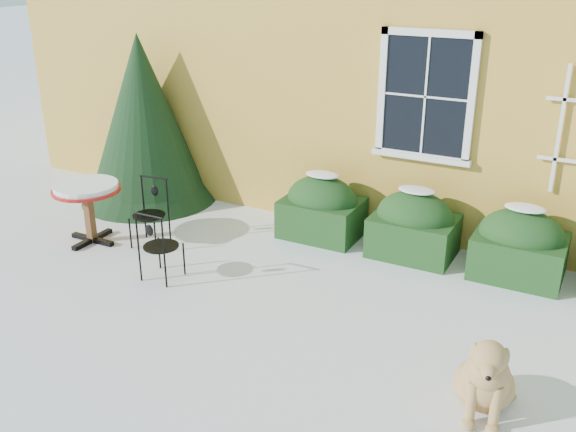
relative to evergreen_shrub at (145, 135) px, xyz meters
The scene contains 7 objects.
ground 4.35m from the evergreen_shrub, 37.73° to the right, with size 80.00×80.00×0.00m, color white.
hedge_row 5.03m from the evergreen_shrub, ahead, with size 4.95×0.80×0.91m.
evergreen_shrub is the anchor object (origin of this frame).
bistro_table 1.77m from the evergreen_shrub, 77.05° to the right, with size 0.89×0.89×0.83m.
patio_chair_near 2.90m from the evergreen_shrub, 48.02° to the right, with size 0.42×0.42×0.88m.
patio_chair_far 1.87m from the evergreen_shrub, 49.59° to the right, with size 0.46×0.45×0.90m.
dog 6.49m from the evergreen_shrub, 25.38° to the right, with size 0.62×0.93×0.82m.
Camera 1 is at (3.12, -4.86, 3.60)m, focal length 40.00 mm.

